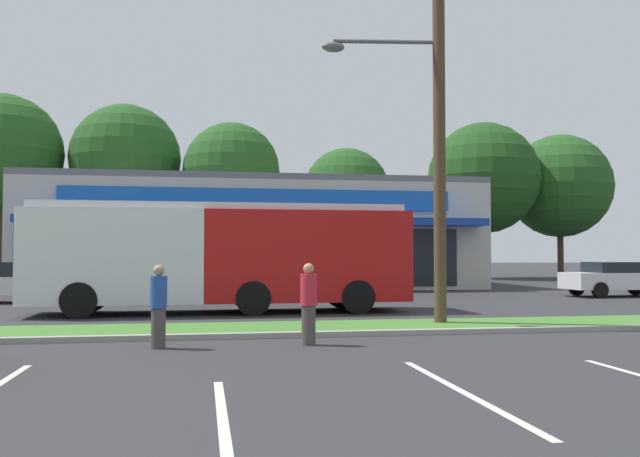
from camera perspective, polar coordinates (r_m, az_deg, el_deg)
The scene contains 17 objects.
grass_median at distance 15.82m, azimuth -3.03°, elevation -8.35°, with size 56.00×2.20×0.12m, color #427A2D.
curb_lip at distance 14.62m, azimuth -2.46°, elevation -8.87°, with size 56.00×0.24×0.12m, color #99968C.
parking_stripe_1 at distance 7.44m, azimuth -8.08°, elevation -15.94°, with size 0.12×4.80×0.01m, color silver.
parking_stripe_2 at distance 9.22m, azimuth 11.83°, elevation -13.19°, with size 0.12×4.80×0.01m, color silver.
storefront_building at distance 38.64m, azimuth -5.78°, elevation -0.59°, with size 22.70×15.18×5.57m.
tree_left at distance 48.32m, azimuth -25.01°, elevation 5.76°, with size 7.53×7.53×11.99m.
tree_mid_left at distance 47.14m, azimuth -15.96°, elevation 5.58°, with size 7.24×7.24×11.65m.
tree_mid at distance 45.03m, azimuth -7.41°, elevation 4.77°, with size 6.32×6.32×10.32m.
tree_mid_right at distance 47.43m, azimuth 2.23°, elevation 3.14°, with size 5.95×5.95×9.09m.
tree_right at distance 49.52m, azimuth 13.51°, elevation 4.11°, with size 7.81×7.81×10.99m.
tree_far_right at distance 53.11m, azimuth 19.40°, elevation 3.36°, with size 7.53×7.53×10.49m.
utility_pole at distance 17.13m, azimuth 9.44°, elevation 9.38°, with size 3.08×2.40×9.68m.
city_bus at distance 20.74m, azimuth -8.22°, elevation -2.13°, with size 11.28×2.80×3.25m.
car_1 at distance 30.79m, azimuth 23.58°, elevation -3.85°, with size 4.41×1.96×1.43m.
car_3 at distance 27.10m, azimuth -24.12°, elevation -4.09°, with size 4.58×1.88×1.47m.
pedestrian_near_bench at distance 13.24m, azimuth -13.34°, elevation -6.35°, with size 0.32×0.32×1.57m.
pedestrian_by_pole at distance 13.37m, azimuth -0.96°, elevation -6.32°, with size 0.32×0.32×1.59m.
Camera 1 is at (-1.85, -1.62, 1.79)m, focal length 38.29 mm.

